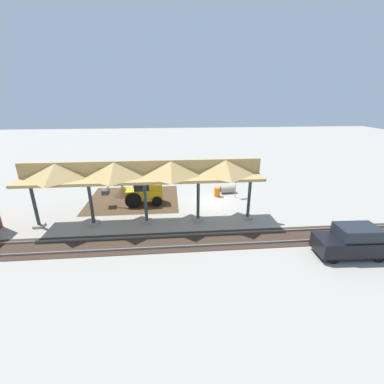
% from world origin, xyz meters
% --- Properties ---
extents(ground_plane, '(120.00, 120.00, 0.00)m').
position_xyz_m(ground_plane, '(0.00, 0.00, 0.00)').
color(ground_plane, '#9E998E').
extents(dirt_work_zone, '(8.33, 7.00, 0.01)m').
position_xyz_m(dirt_work_zone, '(7.31, -1.22, 0.00)').
color(dirt_work_zone, '#4C3823').
rests_on(dirt_work_zone, ground).
extents(platform_canopy, '(17.14, 3.20, 4.90)m').
position_xyz_m(platform_canopy, '(5.69, 3.76, 4.17)').
color(platform_canopy, '#9E998E').
rests_on(platform_canopy, ground).
extents(rail_tracks, '(60.00, 2.58, 0.15)m').
position_xyz_m(rail_tracks, '(0.00, 6.81, 0.03)').
color(rail_tracks, slate).
rests_on(rail_tracks, ground).
extents(stop_sign, '(0.70, 0.36, 2.35)m').
position_xyz_m(stop_sign, '(-2.41, -0.83, 1.70)').
color(stop_sign, gray).
rests_on(stop_sign, ground).
extents(backhoe, '(5.27, 1.87, 2.82)m').
position_xyz_m(backhoe, '(6.29, 0.02, 1.27)').
color(backhoe, '#EAB214').
rests_on(backhoe, ground).
extents(dirt_mound, '(4.08, 4.08, 1.88)m').
position_xyz_m(dirt_mound, '(8.47, -2.45, 0.00)').
color(dirt_mound, '#4C3823').
rests_on(dirt_mound, ground).
extents(concrete_pipe, '(1.49, 0.89, 0.79)m').
position_xyz_m(concrete_pipe, '(-1.95, -2.13, 0.40)').
color(concrete_pipe, '#9E9384').
rests_on(concrete_pipe, ground).
extents(distant_parked_car, '(4.27, 1.91, 1.98)m').
position_xyz_m(distant_parked_car, '(-7.04, 9.27, 0.98)').
color(distant_parked_car, black).
rests_on(distant_parked_car, ground).
extents(traffic_barrel, '(0.56, 0.56, 0.90)m').
position_xyz_m(traffic_barrel, '(-0.72, -1.24, 0.45)').
color(traffic_barrel, orange).
rests_on(traffic_barrel, ground).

